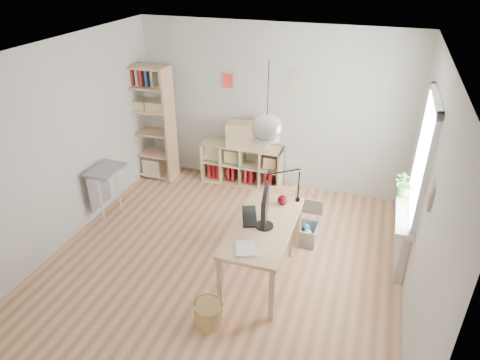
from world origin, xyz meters
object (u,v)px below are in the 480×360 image
(storage_chest, at_px, (300,227))
(drawer_chest, at_px, (249,135))
(cube_shelf, at_px, (241,166))
(chair, at_px, (278,215))
(desk, at_px, (263,231))
(monitor, at_px, (265,207))
(tall_bookshelf, at_px, (149,119))

(storage_chest, height_order, drawer_chest, drawer_chest)
(cube_shelf, distance_m, chair, 1.92)
(desk, height_order, drawer_chest, drawer_chest)
(monitor, relative_size, drawer_chest, 0.76)
(cube_shelf, distance_m, drawer_chest, 0.64)
(monitor, bearing_deg, desk, 108.04)
(monitor, bearing_deg, tall_bookshelf, 132.21)
(cube_shelf, distance_m, monitor, 2.59)
(tall_bookshelf, xyz_separation_m, drawer_chest, (1.70, 0.24, -0.16))
(monitor, bearing_deg, storage_chest, 62.94)
(desk, xyz_separation_m, tall_bookshelf, (-2.59, 1.95, 0.43))
(chair, bearing_deg, tall_bookshelf, 139.35)
(chair, distance_m, drawer_chest, 1.85)
(tall_bookshelf, height_order, drawer_chest, tall_bookshelf)
(storage_chest, distance_m, monitor, 1.29)
(chair, distance_m, monitor, 0.85)
(desk, height_order, monitor, monitor)
(tall_bookshelf, xyz_separation_m, storage_chest, (2.88, -1.04, -0.91))
(cube_shelf, bearing_deg, desk, -65.39)
(drawer_chest, bearing_deg, monitor, -75.49)
(chair, bearing_deg, desk, -105.93)
(desk, distance_m, chair, 0.66)
(cube_shelf, height_order, storage_chest, cube_shelf)
(desk, distance_m, storage_chest, 1.07)
(tall_bookshelf, distance_m, monitor, 3.27)
(desk, relative_size, storage_chest, 2.49)
(storage_chest, distance_m, drawer_chest, 1.89)
(cube_shelf, relative_size, tall_bookshelf, 0.70)
(storage_chest, bearing_deg, chair, -133.07)
(cube_shelf, bearing_deg, drawer_chest, -16.55)
(monitor, bearing_deg, chair, 78.89)
(chair, xyz_separation_m, storage_chest, (0.27, 0.27, -0.31))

